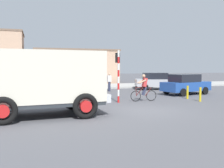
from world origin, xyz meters
TOP-DOWN VIEW (x-y plane):
  - ground_plane at (0.00, 0.00)m, footprint 120.00×120.00m
  - sidewalk_far at (0.00, 14.88)m, footprint 80.00×5.00m
  - truck_foreground at (-4.82, 0.05)m, footprint 5.59×3.14m
  - cyclist at (1.48, 3.25)m, footprint 1.73×0.50m
  - traffic_light_pole at (-0.26, 3.22)m, footprint 0.24×0.43m
  - car_red_near at (6.23, 5.85)m, footprint 4.30×2.66m
  - car_white_mid at (-2.23, 10.75)m, footprint 4.26×2.46m
  - car_far_side at (5.98, 10.44)m, footprint 4.30×2.68m
  - pedestrian_near_kerb at (1.19, 10.05)m, footprint 0.34×0.22m
  - bollard_near at (4.85, 2.07)m, footprint 0.14×0.14m
  - bollard_far at (4.85, 3.47)m, footprint 0.14×0.14m
  - building_mid_block at (-0.11, 21.73)m, footprint 10.28×7.45m

SIDE VIEW (x-z plane):
  - ground_plane at x=0.00m, z-range 0.00..0.00m
  - sidewalk_far at x=0.00m, z-range 0.00..0.16m
  - bollard_near at x=4.85m, z-range 0.00..0.90m
  - bollard_far at x=4.85m, z-range 0.00..0.90m
  - car_red_near at x=6.23m, z-range 0.02..1.62m
  - car_white_mid at x=-2.23m, z-range 0.02..1.62m
  - car_far_side at x=5.98m, z-range 0.02..1.62m
  - pedestrian_near_kerb at x=1.19m, z-range 0.04..1.66m
  - cyclist at x=1.48m, z-range 0.00..1.72m
  - truck_foreground at x=-4.82m, z-range 0.22..3.12m
  - traffic_light_pole at x=-0.26m, z-range 0.47..3.67m
  - building_mid_block at x=-0.11m, z-range 0.00..4.29m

